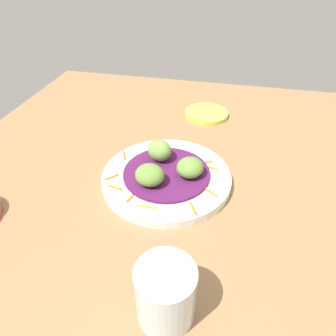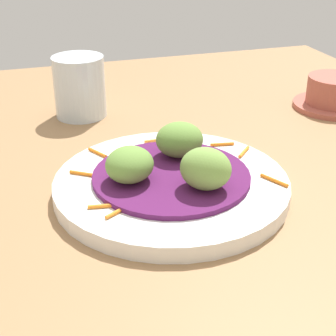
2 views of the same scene
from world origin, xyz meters
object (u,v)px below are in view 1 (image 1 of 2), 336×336
Objects in this scene: guac_scoop_left at (190,167)px; side_plate_small at (207,114)px; guac_scoop_right at (150,175)px; water_glass at (166,294)px; guac_scoop_center at (159,150)px; main_plate at (167,178)px.

guac_scoop_left is 30.43cm from side_plate_small.
water_glass is (22.68, 8.22, 0.13)cm from guac_scoop_right.
guac_scoop_center is at bearing -179.31° from guac_scoop_right.
guac_scoop_center is 0.97× the size of guac_scoop_right.
side_plate_small is at bearing 179.73° from guac_scoop_left.
guac_scoop_center is 27.49cm from side_plate_small.
guac_scoop_center is 0.45× the size of side_plate_small.
guac_scoop_left is at bearing 60.69° from guac_scoop_center.
side_plate_small is at bearing 170.85° from main_plate.
guac_scoop_center is 8.20cm from guac_scoop_right.
water_glass is at bearing 1.04° from side_plate_small.
guac_scoop_left is at bearing -0.27° from side_plate_small.
water_glass is (30.88, 8.32, -0.06)cm from guac_scoop_center.
guac_scoop_right is 35.34cm from side_plate_small.
water_glass is (26.87, 1.18, 0.31)cm from guac_scoop_left.
main_plate is 6.02cm from guac_scoop_center.
guac_scoop_left is 0.60× the size of water_glass.
guac_scoop_center is 0.59× the size of water_glass.
side_plate_small is (-30.26, 4.87, -0.34)cm from main_plate.
guac_scoop_right is (8.19, 0.10, -0.19)cm from guac_scoop_center.
main_plate is 4.68× the size of guac_scoop_right.
guac_scoop_left is (-0.06, 4.73, 3.35)cm from main_plate.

